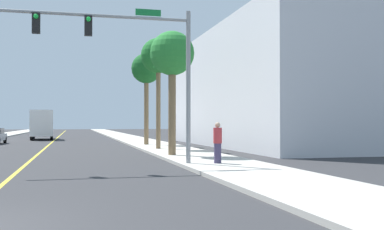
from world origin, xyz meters
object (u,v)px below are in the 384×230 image
Objects in this scene: pedestrian at (218,143)px; delivery_truck at (42,124)px; palm_near at (172,56)px; palm_mid at (158,58)px; palm_far at (146,70)px; traffic_signal_mast at (128,50)px.

delivery_truck is at bearing 109.73° from pedestrian.
pedestrian is (0.85, -5.67, -4.53)m from palm_near.
palm_mid is at bearing -71.70° from delivery_truck.
palm_mid is 6.38m from palm_far.
palm_far reaches higher than traffic_signal_mast.
delivery_truck is at bearing 105.96° from palm_near.
delivery_truck is at bearing 99.16° from traffic_signal_mast.
pedestrian is at bearing -77.45° from delivery_truck.
traffic_signal_mast is at bearing -83.12° from delivery_truck.
palm_mid is at bearing 86.81° from palm_near.
palm_mid is 1.02× the size of palm_far.
palm_far is 19.14m from pedestrian.
palm_near is at bearing 103.44° from pedestrian.
pedestrian is at bearing -88.87° from palm_far.
traffic_signal_mast is 1.16× the size of delivery_truck.
palm_mid is (3.34, 11.65, 1.38)m from traffic_signal_mast.
palm_near reaches higher than pedestrian.
palm_far reaches higher than palm_near.
traffic_signal_mast reaches higher than delivery_truck.
pedestrian is (0.36, -18.43, -5.17)m from palm_far.
palm_near is (2.99, 5.26, 0.57)m from traffic_signal_mast.
pedestrian is at bearing -81.45° from palm_near.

